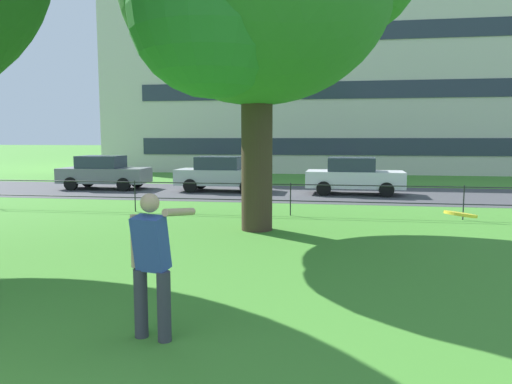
% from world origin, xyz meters
% --- Properties ---
extents(street_strip, '(80.00, 6.47, 0.01)m').
position_xyz_m(street_strip, '(0.00, 18.67, 0.00)').
color(street_strip, '#424247').
rests_on(street_strip, ground).
extents(park_fence, '(35.02, 0.04, 1.00)m').
position_xyz_m(park_fence, '(0.00, 12.82, 0.67)').
color(park_fence, '#232328').
rests_on(park_fence, ground).
extents(person_thrower, '(0.64, 0.77, 1.72)m').
position_xyz_m(person_thrower, '(1.67, 3.62, 0.93)').
color(person_thrower, '#383842').
rests_on(person_thrower, ground).
extents(frisbee, '(0.37, 0.37, 0.06)m').
position_xyz_m(frisbee, '(4.79, 2.73, 1.70)').
color(frisbee, yellow).
extents(car_grey_far_left, '(4.06, 1.92, 1.54)m').
position_xyz_m(car_grey_far_left, '(-6.69, 19.07, 0.78)').
color(car_grey_far_left, slate).
rests_on(car_grey_far_left, ground).
extents(car_silver_far_right, '(4.00, 1.82, 1.54)m').
position_xyz_m(car_silver_far_right, '(-1.09, 19.00, 0.78)').
color(car_silver_far_right, '#B7BABF').
rests_on(car_silver_far_right, ground).
extents(car_white_right, '(4.06, 1.94, 1.54)m').
position_xyz_m(car_white_right, '(4.66, 18.72, 0.78)').
color(car_white_right, silver).
rests_on(car_white_right, ground).
extents(apartment_building_background, '(39.58, 13.69, 14.80)m').
position_xyz_m(apartment_building_background, '(7.45, 36.46, 7.40)').
color(apartment_building_background, beige).
rests_on(apartment_building_background, ground).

